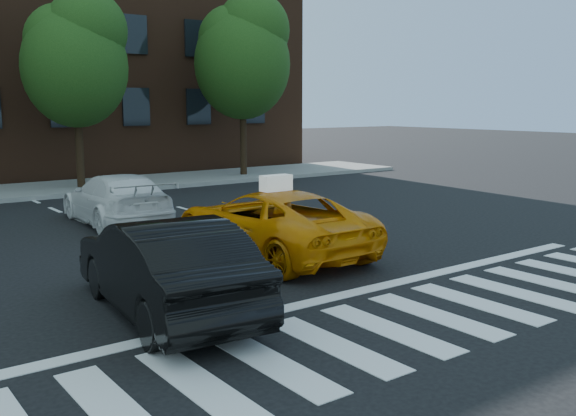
{
  "coord_description": "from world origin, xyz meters",
  "views": [
    {
      "loc": [
        -7.24,
        -6.05,
        3.12
      ],
      "look_at": [
        0.16,
        3.93,
        1.1
      ],
      "focal_mm": 40.0,
      "sensor_mm": 36.0,
      "label": 1
    }
  ],
  "objects_px": {
    "tree_mid": "(76,54)",
    "tree_right": "(243,52)",
    "white_suv": "(116,199)",
    "black_sedan": "(165,266)",
    "taxi": "(271,223)"
  },
  "relations": [
    {
      "from": "tree_right",
      "to": "taxi",
      "type": "bearing_deg",
      "value": -120.54
    },
    {
      "from": "tree_mid",
      "to": "tree_right",
      "type": "xyz_separation_m",
      "value": [
        7.0,
        -0.0,
        0.41
      ]
    },
    {
      "from": "tree_mid",
      "to": "tree_right",
      "type": "distance_m",
      "value": 7.01
    },
    {
      "from": "tree_mid",
      "to": "black_sedan",
      "type": "xyz_separation_m",
      "value": [
        -3.71,
        -14.5,
        -4.12
      ]
    },
    {
      "from": "taxi",
      "to": "black_sedan",
      "type": "distance_m",
      "value": 4.07
    },
    {
      "from": "taxi",
      "to": "white_suv",
      "type": "xyz_separation_m",
      "value": [
        -1.24,
        5.27,
        -0.02
      ]
    },
    {
      "from": "tree_right",
      "to": "taxi",
      "type": "distance_m",
      "value": 15.02
    },
    {
      "from": "tree_mid",
      "to": "white_suv",
      "type": "height_order",
      "value": "tree_mid"
    },
    {
      "from": "tree_mid",
      "to": "taxi",
      "type": "height_order",
      "value": "tree_mid"
    },
    {
      "from": "tree_mid",
      "to": "tree_right",
      "type": "height_order",
      "value": "tree_right"
    },
    {
      "from": "taxi",
      "to": "white_suv",
      "type": "distance_m",
      "value": 5.41
    },
    {
      "from": "white_suv",
      "to": "tree_mid",
      "type": "bearing_deg",
      "value": -98.59
    },
    {
      "from": "tree_right",
      "to": "white_suv",
      "type": "distance_m",
      "value": 11.97
    },
    {
      "from": "tree_right",
      "to": "black_sedan",
      "type": "height_order",
      "value": "tree_right"
    },
    {
      "from": "taxi",
      "to": "white_suv",
      "type": "bearing_deg",
      "value": -77.46
    }
  ]
}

